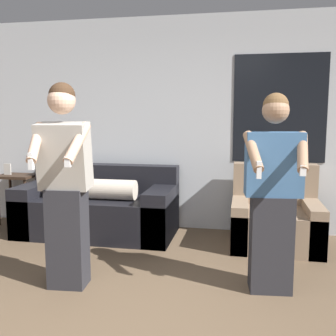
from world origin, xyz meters
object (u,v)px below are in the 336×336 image
object	(u,v)px
couch	(98,209)
person_left	(65,185)
person_right	(273,194)
armchair	(275,220)
side_table	(17,184)

from	to	relation	value
couch	person_left	distance (m)	1.62
person_left	person_right	bearing A→B (deg)	8.44
person_left	person_right	size ratio (longest dim) A/B	1.05
person_right	couch	bearing A→B (deg)	148.30
person_left	person_right	world-z (taller)	person_left
armchair	side_table	distance (m)	3.40
armchair	side_table	world-z (taller)	armchair
couch	person_right	bearing A→B (deg)	-31.70
person_right	armchair	bearing A→B (deg)	84.22
couch	person_left	xyz separation A→B (m)	(0.29, -1.49, 0.57)
couch	side_table	bearing A→B (deg)	168.76
armchair	side_table	xyz separation A→B (m)	(-3.39, 0.26, 0.25)
side_table	armchair	bearing A→B (deg)	-4.39
armchair	couch	bearing A→B (deg)	179.74
couch	armchair	distance (m)	2.13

